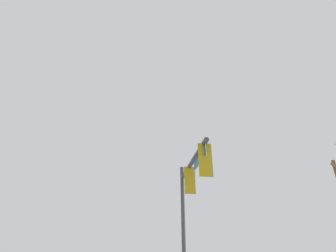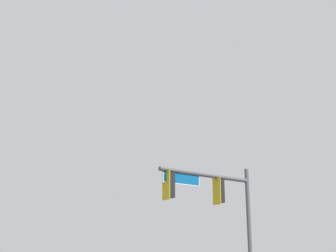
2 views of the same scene
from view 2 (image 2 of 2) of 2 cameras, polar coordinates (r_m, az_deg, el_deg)
name	(u,v)px [view 2 (image 2 of 2)]	position (r m, az deg, el deg)	size (l,w,h in m)	color
signal_pole_near	(215,198)	(22.17, 5.72, -8.76)	(5.52, 0.81, 6.14)	#47474C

